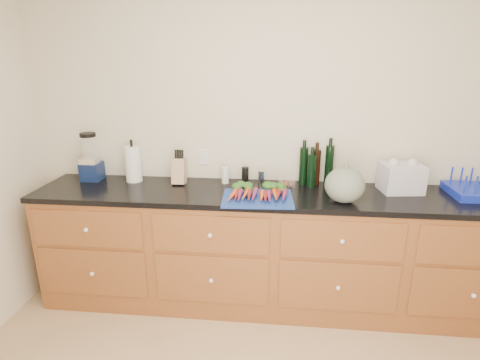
# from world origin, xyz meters

# --- Properties ---
(wall_back) EXTENTS (4.10, 0.05, 2.60)m
(wall_back) POSITION_xyz_m (0.00, 1.62, 1.30)
(wall_back) COLOR beige
(wall_back) RESTS_ON ground
(cabinets) EXTENTS (3.60, 0.64, 0.90)m
(cabinets) POSITION_xyz_m (0.00, 1.30, 0.45)
(cabinets) COLOR brown
(cabinets) RESTS_ON ground
(countertop) EXTENTS (3.64, 0.62, 0.04)m
(countertop) POSITION_xyz_m (0.00, 1.30, 0.92)
(countertop) COLOR black
(countertop) RESTS_ON cabinets
(cutting_board) EXTENTS (0.51, 0.40, 0.01)m
(cutting_board) POSITION_xyz_m (-0.13, 1.14, 0.95)
(cutting_board) COLOR navy
(cutting_board) RESTS_ON countertop
(carrots) EXTENTS (0.40, 0.29, 0.06)m
(carrots) POSITION_xyz_m (-0.13, 1.18, 0.98)
(carrots) COLOR #E8501B
(carrots) RESTS_ON cutting_board
(squash) EXTENTS (0.27, 0.27, 0.24)m
(squash) POSITION_xyz_m (0.46, 1.15, 1.06)
(squash) COLOR #596656
(squash) RESTS_ON countertop
(blender_appliance) EXTENTS (0.15, 0.15, 0.39)m
(blender_appliance) POSITION_xyz_m (-1.51, 1.46, 1.11)
(blender_appliance) COLOR #0F1D48
(blender_appliance) RESTS_ON countertop
(paper_towel) EXTENTS (0.13, 0.13, 0.29)m
(paper_towel) POSITION_xyz_m (-1.15, 1.46, 1.08)
(paper_towel) COLOR white
(paper_towel) RESTS_ON countertop
(knife_block) EXTENTS (0.10, 0.10, 0.20)m
(knife_block) POSITION_xyz_m (-0.77, 1.44, 1.04)
(knife_block) COLOR tan
(knife_block) RESTS_ON countertop
(grinder_salt) EXTENTS (0.06, 0.06, 0.13)m
(grinder_salt) POSITION_xyz_m (-0.41, 1.48, 1.01)
(grinder_salt) COLOR silver
(grinder_salt) RESTS_ON countertop
(grinder_pepper) EXTENTS (0.05, 0.05, 0.14)m
(grinder_pepper) POSITION_xyz_m (-0.25, 1.48, 1.01)
(grinder_pepper) COLOR black
(grinder_pepper) RESTS_ON countertop
(canister_chrome) EXTENTS (0.05, 0.05, 0.11)m
(canister_chrome) POSITION_xyz_m (-0.12, 1.48, 1.00)
(canister_chrome) COLOR silver
(canister_chrome) RESTS_ON countertop
(tomato_box) EXTENTS (0.13, 0.11, 0.06)m
(tomato_box) POSITION_xyz_m (0.08, 1.47, 0.97)
(tomato_box) COLOR white
(tomato_box) RESTS_ON countertop
(bottles) EXTENTS (0.26, 0.13, 0.31)m
(bottles) POSITION_xyz_m (0.30, 1.51, 1.08)
(bottles) COLOR black
(bottles) RESTS_ON countertop
(grocery_bag) EXTENTS (0.31, 0.26, 0.21)m
(grocery_bag) POSITION_xyz_m (0.92, 1.42, 1.04)
(grocery_bag) COLOR silver
(grocery_bag) RESTS_ON countertop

